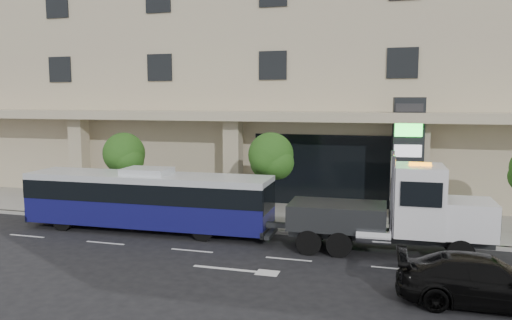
{
  "coord_description": "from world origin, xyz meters",
  "views": [
    {
      "loc": [
        3.85,
        -19.66,
        6.09
      ],
      "look_at": [
        -2.29,
        2.0,
        3.36
      ],
      "focal_mm": 35.0,
      "sensor_mm": 36.0,
      "label": 1
    }
  ],
  "objects_px": {
    "signage_pylon": "(407,157)",
    "black_sedan": "(485,281)",
    "city_bus": "(148,199)",
    "tow_truck": "(397,213)"
  },
  "relations": [
    {
      "from": "city_bus",
      "to": "signage_pylon",
      "type": "distance_m",
      "value": 12.84
    },
    {
      "from": "city_bus",
      "to": "signage_pylon",
      "type": "height_order",
      "value": "signage_pylon"
    },
    {
      "from": "tow_truck",
      "to": "black_sedan",
      "type": "bearing_deg",
      "value": -61.58
    },
    {
      "from": "city_bus",
      "to": "tow_truck",
      "type": "height_order",
      "value": "tow_truck"
    },
    {
      "from": "signage_pylon",
      "to": "black_sedan",
      "type": "bearing_deg",
      "value": -85.92
    },
    {
      "from": "city_bus",
      "to": "tow_truck",
      "type": "bearing_deg",
      "value": -4.37
    },
    {
      "from": "tow_truck",
      "to": "signage_pylon",
      "type": "relative_size",
      "value": 1.46
    },
    {
      "from": "black_sedan",
      "to": "city_bus",
      "type": "bearing_deg",
      "value": 68.07
    },
    {
      "from": "city_bus",
      "to": "black_sedan",
      "type": "relative_size",
      "value": 2.29
    },
    {
      "from": "city_bus",
      "to": "tow_truck",
      "type": "xyz_separation_m",
      "value": [
        11.18,
        -0.58,
        0.16
      ]
    }
  ]
}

